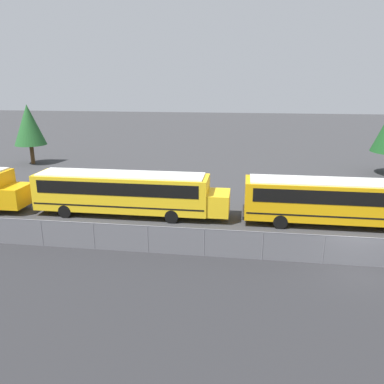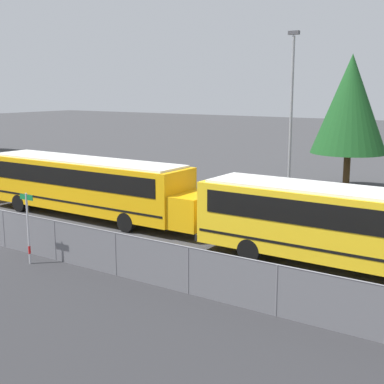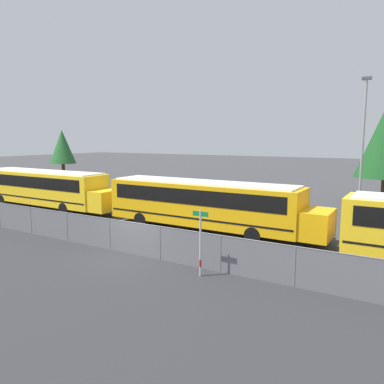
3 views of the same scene
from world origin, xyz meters
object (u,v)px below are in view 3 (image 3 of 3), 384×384
object	(u,v)px
school_bus_1	(45,186)
street_sign	(200,241)
school_bus_2	(206,202)
tree_0	(62,147)
light_pole	(363,144)

from	to	relation	value
school_bus_1	street_sign	xyz separation A→B (m)	(18.07, -6.64, -0.33)
school_bus_1	street_sign	size ratio (longest dim) A/B	5.02
street_sign	school_bus_2	bearing A→B (deg)	117.23
school_bus_2	street_sign	world-z (taller)	school_bus_2
school_bus_2	tree_0	xyz separation A→B (m)	(-30.75, 15.32, 2.65)
street_sign	light_pole	bearing A→B (deg)	74.75
school_bus_2	light_pole	world-z (taller)	light_pole
street_sign	light_pole	world-z (taller)	light_pole
school_bus_1	school_bus_2	world-z (taller)	same
street_sign	tree_0	xyz separation A→B (m)	(-34.18, 21.99, 2.98)
street_sign	light_pole	xyz separation A→B (m)	(4.03, 14.77, 3.71)
school_bus_2	tree_0	size ratio (longest dim) A/B	2.04
light_pole	tree_0	size ratio (longest dim) A/B	1.42
school_bus_2	light_pole	bearing A→B (deg)	47.39
school_bus_1	light_pole	size ratio (longest dim) A/B	1.44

